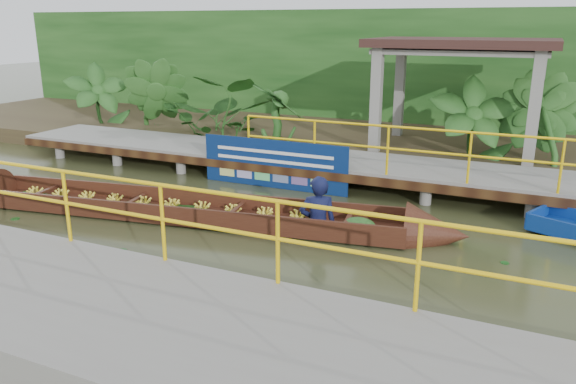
% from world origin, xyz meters
% --- Properties ---
extents(ground, '(80.00, 80.00, 0.00)m').
position_xyz_m(ground, '(0.00, 0.00, 0.00)').
color(ground, '#2F3319').
rests_on(ground, ground).
extents(land_strip, '(30.00, 8.00, 0.45)m').
position_xyz_m(land_strip, '(0.00, 7.50, 0.23)').
color(land_strip, '#372A1B').
rests_on(land_strip, ground).
extents(far_dock, '(16.00, 2.06, 1.66)m').
position_xyz_m(far_dock, '(0.02, 3.43, 0.48)').
color(far_dock, gray).
rests_on(far_dock, ground).
extents(near_dock, '(18.00, 2.40, 1.73)m').
position_xyz_m(near_dock, '(1.00, -4.20, 0.30)').
color(near_dock, gray).
rests_on(near_dock, ground).
extents(pavilion, '(4.40, 3.00, 3.00)m').
position_xyz_m(pavilion, '(3.00, 6.30, 2.82)').
color(pavilion, gray).
rests_on(pavilion, ground).
extents(foliage_backdrop, '(30.00, 0.80, 4.00)m').
position_xyz_m(foliage_backdrop, '(0.00, 10.00, 2.00)').
color(foliage_backdrop, '#163E14').
rests_on(foliage_backdrop, ground).
extents(vendor_boat, '(10.50, 2.61, 2.28)m').
position_xyz_m(vendor_boat, '(-0.72, 0.01, 0.25)').
color(vendor_boat, '#34150E').
rests_on(vendor_boat, ground).
extents(blue_banner, '(3.49, 0.04, 1.09)m').
position_xyz_m(blue_banner, '(-0.34, 2.48, 0.56)').
color(blue_banner, navy).
rests_on(blue_banner, ground).
extents(tropical_plants, '(14.52, 1.52, 1.90)m').
position_xyz_m(tropical_plants, '(-1.75, 5.30, 1.40)').
color(tropical_plants, '#163E14').
rests_on(tropical_plants, ground).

